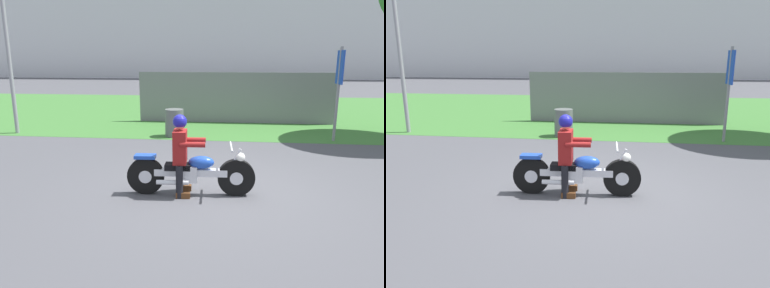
# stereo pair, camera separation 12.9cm
# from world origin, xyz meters

# --- Properties ---
(ground) EXTENTS (120.00, 120.00, 0.00)m
(ground) POSITION_xyz_m (0.00, 0.00, 0.00)
(ground) COLOR #4C4C51
(grass_verge) EXTENTS (60.00, 12.00, 0.01)m
(grass_verge) POSITION_xyz_m (0.00, 9.87, 0.00)
(grass_verge) COLOR #3D7533
(grass_verge) RESTS_ON ground
(stadium_facade) EXTENTS (47.96, 8.00, 12.60)m
(stadium_facade) POSITION_xyz_m (-5.82, 37.48, 6.30)
(stadium_facade) COLOR silver
(stadium_facade) RESTS_ON ground
(motorcycle_lead) EXTENTS (2.20, 0.66, 0.88)m
(motorcycle_lead) POSITION_xyz_m (-0.38, -0.23, 0.39)
(motorcycle_lead) COLOR black
(motorcycle_lead) RESTS_ON ground
(rider_lead) EXTENTS (0.56, 0.48, 1.40)m
(rider_lead) POSITION_xyz_m (-0.55, -0.23, 0.82)
(rider_lead) COLOR black
(rider_lead) RESTS_ON ground
(streetlight_pole) EXTENTS (0.96, 0.20, 5.70)m
(streetlight_pole) POSITION_xyz_m (-6.27, 4.29, 3.57)
(streetlight_pole) COLOR gray
(streetlight_pole) RESTS_ON ground
(trash_can) EXTENTS (0.55, 0.55, 0.82)m
(trash_can) POSITION_xyz_m (-1.41, 4.37, 0.41)
(trash_can) COLOR #595E5B
(trash_can) RESTS_ON ground
(sign_banner) EXTENTS (0.08, 0.60, 2.60)m
(sign_banner) POSITION_xyz_m (3.18, 4.26, 1.72)
(sign_banner) COLOR gray
(sign_banner) RESTS_ON ground
(fence_segment) EXTENTS (7.00, 0.06, 1.80)m
(fence_segment) POSITION_xyz_m (0.41, 6.88, 0.90)
(fence_segment) COLOR slate
(fence_segment) RESTS_ON ground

